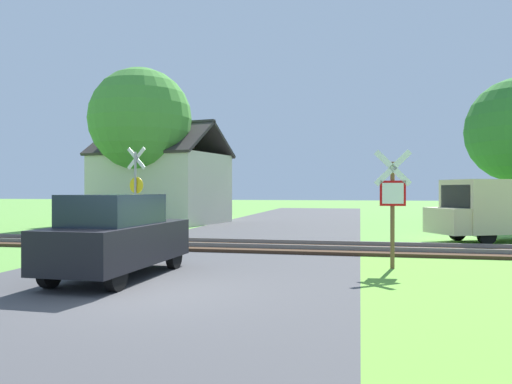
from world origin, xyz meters
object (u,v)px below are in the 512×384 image
Objects in this scene: stop_sign_near at (393,200)px; mail_truck at (501,207)px; tree_left at (140,120)px; crossing_sign_far at (136,186)px; house at (161,186)px; parked_car at (117,236)px.

stop_sign_near is 8.36m from mail_truck.
stop_sign_near is at bearing -45.43° from tree_left.
crossing_sign_far is 0.68× the size of mail_truck.
crossing_sign_far is at bearing -66.53° from tree_left.
house is 4.03m from tree_left.
stop_sign_near is 6.35m from parked_car.
parked_car is (-10.06, -9.62, -0.34)m from mail_truck.
tree_left is (-2.89, 6.65, 3.55)m from crossing_sign_far.
tree_left reaches higher than parked_car.
mail_truck is (4.24, 7.19, -0.40)m from stop_sign_near.
house is at bearing 39.75° from mail_truck.
house is 17.80m from parked_car.
tree_left is at bearing 46.28° from mail_truck.
crossing_sign_far is 0.46× the size of house.
tree_left is at bearing -47.63° from stop_sign_near.
house is (-11.79, 14.29, 0.45)m from stop_sign_near.
tree_left is 17.69m from mail_truck.
house is 17.55m from mail_truck.
crossing_sign_far is at bearing 114.63° from parked_car.
tree_left reaches higher than crossing_sign_far.
stop_sign_near is 0.70× the size of parked_car.
house is (-2.55, 8.63, 0.05)m from crossing_sign_far.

